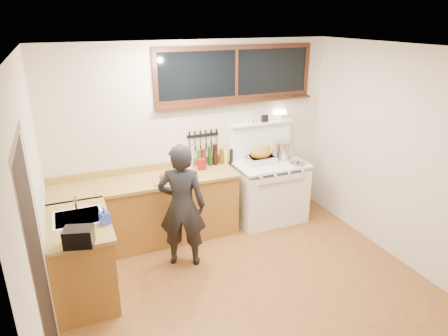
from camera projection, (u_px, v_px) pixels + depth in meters
name	position (u px, v px, depth m)	size (l,w,h in m)	color
ground_plane	(249.00, 289.00, 4.52)	(4.00, 3.50, 0.02)	brown
room_shell	(253.00, 150.00, 3.92)	(4.10, 3.60, 2.65)	beige
counter_back	(148.00, 211.00, 5.31)	(2.44, 0.64, 1.00)	brown
counter_left	(82.00, 258.00, 4.28)	(0.64, 1.09, 0.90)	brown
sink_unit	(78.00, 222.00, 4.21)	(0.50, 0.45, 0.37)	white
vintage_stove	(268.00, 190.00, 5.92)	(1.02, 0.74, 1.58)	white
back_window	(236.00, 80.00, 5.47)	(2.32, 0.13, 0.77)	black
left_doorway	(42.00, 277.00, 2.93)	(0.02, 1.04, 2.17)	black
knife_strip	(203.00, 136.00, 5.57)	(0.46, 0.03, 0.28)	black
man	(182.00, 206.00, 4.73)	(0.67, 0.57, 1.55)	black
soap_bottle	(104.00, 216.00, 4.03)	(0.11, 0.11, 0.19)	blue
toaster	(79.00, 237.00, 3.65)	(0.30, 0.24, 0.18)	black
cutting_board	(167.00, 177.00, 5.09)	(0.38, 0.30, 0.13)	olive
roast_turkey	(261.00, 156.00, 5.73)	(0.43, 0.31, 0.24)	silver
stockpot	(284.00, 150.00, 5.87)	(0.36, 0.36, 0.27)	silver
saucepan	(274.00, 155.00, 5.89)	(0.16, 0.28, 0.11)	silver
pot_lid	(298.00, 164.00, 5.68)	(0.27, 0.27, 0.04)	silver
coffee_tin	(202.00, 164.00, 5.47)	(0.11, 0.09, 0.16)	maroon
pitcher	(190.00, 162.00, 5.55)	(0.11, 0.11, 0.16)	white
bottle_cluster	(213.00, 156.00, 5.63)	(0.55, 0.07, 0.30)	black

